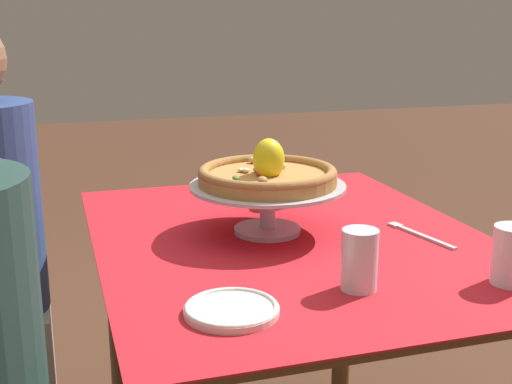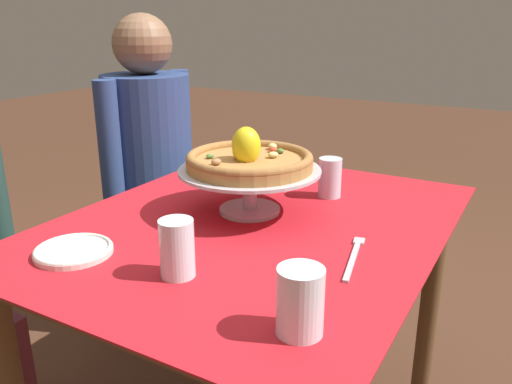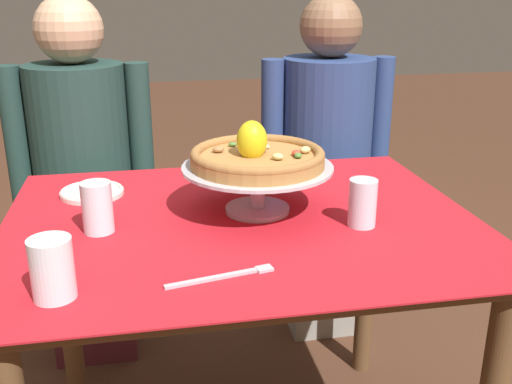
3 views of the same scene
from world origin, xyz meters
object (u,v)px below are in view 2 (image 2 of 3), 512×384
Objects in this scene: water_glass_side_right at (330,180)px; dinner_fork at (354,256)px; pizza_stand at (250,180)px; water_glass_side_left at (177,252)px; pizza at (249,159)px; side_plate at (73,250)px; water_glass_front_left at (300,305)px; diner_right at (152,186)px.

water_glass_side_right is 0.53× the size of dinner_fork.
water_glass_side_left is at bearing -171.39° from pizza_stand.
pizza_stand is at bearing -16.23° from pizza.
pizza_stand is at bearing 148.93° from water_glass_side_right.
side_plate is at bearing 97.51° from water_glass_side_left.
water_glass_front_left is 0.32m from dinner_fork.
water_glass_front_left is (-0.44, -0.35, -0.09)m from pizza.
water_glass_side_right is 0.98× the size of water_glass_front_left.
pizza_stand reaches higher than side_plate.
side_plate is at bearing -149.21° from diner_right.
diner_right reaches higher than side_plate.
water_glass_side_right is 0.41m from dinner_fork.
water_glass_front_left is at bearing -128.81° from diner_right.
pizza reaches higher than water_glass_side_right.
dinner_fork is at bearing -61.87° from side_plate.
water_glass_front_left reaches higher than dinner_fork.
side_plate is at bearing 152.22° from water_glass_side_right.
side_plate is 0.13× the size of diner_right.
pizza_stand is at bearing -25.92° from side_plate.
diner_right is at bearing 78.45° from water_glass_side_right.
water_glass_front_left is 0.55m from side_plate.
side_plate is at bearing 154.08° from pizza_stand.
pizza is 0.48m from side_plate.
water_glass_side_right is at bearing -31.07° from pizza_stand.
pizza is at bearing 38.68° from water_glass_front_left.
diner_right reaches higher than pizza.
pizza_stand is 1.73× the size of dinner_fork.
pizza is 0.38m from dinner_fork.
side_plate is (-0.03, 0.26, -0.04)m from water_glass_side_left.
diner_right is (0.39, 0.68, -0.23)m from pizza_stand.
pizza_stand is at bearing 68.97° from dinner_fork.
pizza_stand reaches higher than dinner_fork.
water_glass_side_left is (-0.60, 0.08, 0.00)m from water_glass_side_right.
water_glass_side_right is 0.67× the size of side_plate.
pizza_stand is 3.13× the size of water_glass_side_left.
water_glass_front_left is 0.97× the size of water_glass_side_left.
water_glass_side_right is 0.70m from water_glass_front_left.
side_plate is at bearing 118.13° from dinner_fork.
water_glass_front_left is (-0.66, -0.22, 0.00)m from water_glass_side_right.
water_glass_side_right is 0.61m from water_glass_side_left.
pizza is 0.39m from water_glass_side_left.
water_glass_front_left is at bearing -141.32° from pizza.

